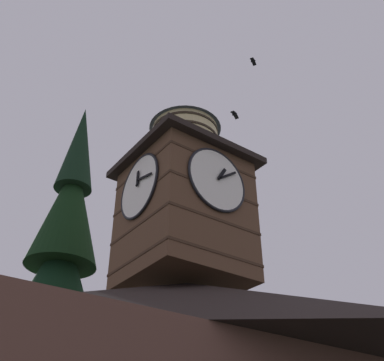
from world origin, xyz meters
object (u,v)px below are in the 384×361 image
(pine_tree_behind, at_px, (52,316))
(flying_bird_high, at_px, (253,61))
(flying_bird_low, at_px, (235,114))
(clock_tower, at_px, (184,198))

(pine_tree_behind, height_order, flying_bird_high, pine_tree_behind)
(flying_bird_low, bearing_deg, clock_tower, 12.95)
(flying_bird_high, bearing_deg, clock_tower, -55.55)
(clock_tower, xyz_separation_m, pine_tree_behind, (1.94, -6.88, -3.13))
(pine_tree_behind, xyz_separation_m, flying_bird_high, (-3.70, 9.44, 9.41))
(pine_tree_behind, bearing_deg, clock_tower, 105.74)
(flying_bird_low, bearing_deg, flying_bird_high, 61.26)
(flying_bird_high, distance_m, flying_bird_low, 3.90)
(flying_bird_high, bearing_deg, pine_tree_behind, -68.61)
(clock_tower, height_order, flying_bird_low, flying_bird_low)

